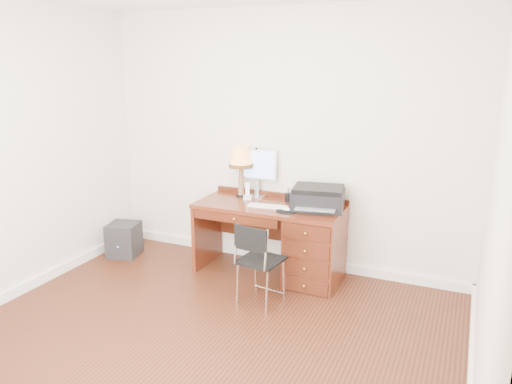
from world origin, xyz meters
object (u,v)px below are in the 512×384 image
at_px(phone, 248,194).
at_px(equipment_box, 124,239).
at_px(leg_lamp, 241,160).
at_px(desk, 299,240).
at_px(chair, 258,256).
at_px(printer, 318,198).
at_px(monitor, 257,167).

distance_m(phone, equipment_box, 1.57).
distance_m(leg_lamp, phone, 0.37).
distance_m(desk, chair, 0.70).
bearing_deg(leg_lamp, printer, -6.94).
relative_size(desk, monitor, 2.95).
height_order(printer, equipment_box, printer).
distance_m(desk, phone, 0.73).
height_order(phone, equipment_box, phone).
bearing_deg(chair, phone, 128.46).
xyz_separation_m(printer, chair, (-0.32, -0.75, -0.39)).
distance_m(monitor, equipment_box, 1.76).
bearing_deg(phone, chair, -78.31).
xyz_separation_m(monitor, printer, (0.74, -0.18, -0.21)).
xyz_separation_m(printer, leg_lamp, (-0.89, 0.11, 0.29)).
bearing_deg(monitor, equipment_box, -167.39).
distance_m(chair, equipment_box, 1.96).
bearing_deg(leg_lamp, monitor, 24.49).
bearing_deg(desk, printer, 21.24).
bearing_deg(equipment_box, printer, -6.38).
bearing_deg(monitor, printer, -18.33).
bearing_deg(monitor, desk, -27.75).
height_order(monitor, equipment_box, monitor).
xyz_separation_m(desk, printer, (0.17, 0.06, 0.45)).
height_order(monitor, printer, monitor).
bearing_deg(leg_lamp, chair, -56.17).
xyz_separation_m(monitor, leg_lamp, (-0.15, -0.07, 0.08)).
xyz_separation_m(desk, equipment_box, (-2.03, -0.22, -0.22)).
height_order(printer, leg_lamp, leg_lamp).
height_order(chair, equipment_box, chair).
relative_size(desk, printer, 2.67).
distance_m(monitor, printer, 0.79).
bearing_deg(phone, printer, -21.22).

